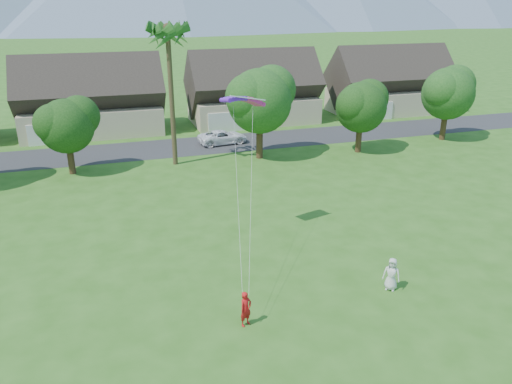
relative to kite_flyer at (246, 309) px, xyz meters
name	(u,v)px	position (x,y,z in m)	size (l,w,h in m)	color
ground	(326,355)	(2.67, -3.08, -0.87)	(500.00, 500.00, 0.00)	#2D6019
street	(187,147)	(2.67, 30.92, -0.87)	(90.00, 7.00, 0.01)	#2D2D30
kite_flyer	(246,309)	(0.00, 0.00, 0.00)	(0.64, 0.42, 1.74)	red
watcher	(391,274)	(8.09, 0.69, 0.03)	(0.88, 0.57, 1.79)	silver
parked_car	(223,137)	(6.54, 30.92, -0.15)	(2.38, 5.16, 1.43)	white
houses_row	(176,98)	(3.16, 39.92, 2.57)	(72.75, 8.19, 8.86)	beige
tree_row	(183,112)	(1.53, 24.84, 4.02)	(62.27, 6.67, 8.45)	#47301C
fan_palm	(167,30)	(0.67, 25.42, 10.93)	(3.00, 3.00, 13.80)	#4C3D26
parafoil_kite	(243,99)	(2.63, 9.31, 7.92)	(2.79, 1.31, 0.50)	#631AC4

